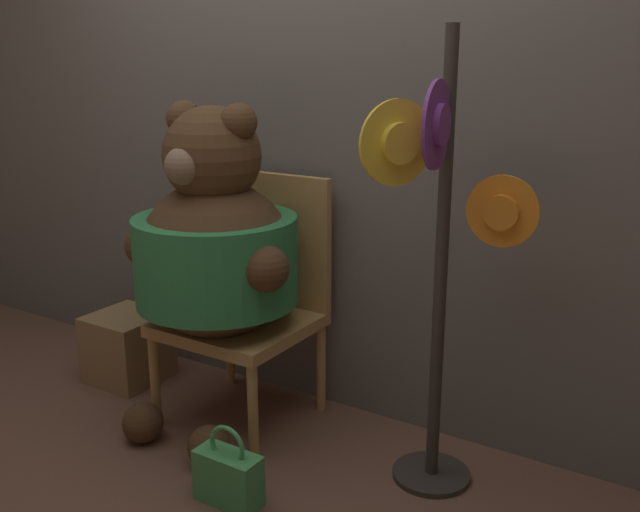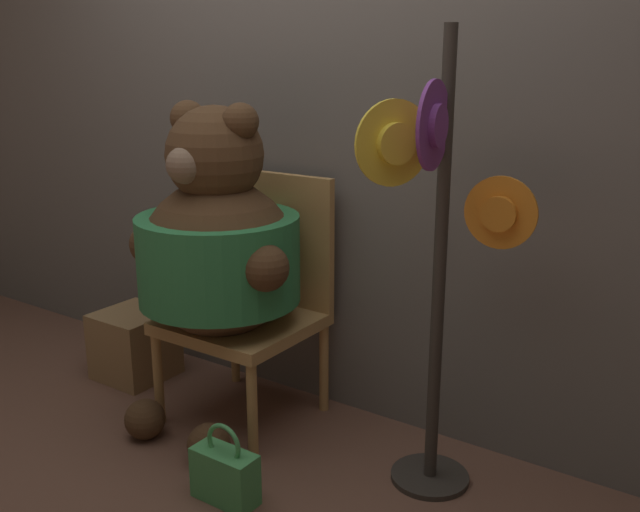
{
  "view_description": "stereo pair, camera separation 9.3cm",
  "coord_description": "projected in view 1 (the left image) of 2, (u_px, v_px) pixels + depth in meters",
  "views": [
    {
      "loc": [
        1.57,
        -1.93,
        1.47
      ],
      "look_at": [
        0.25,
        0.16,
        0.78
      ],
      "focal_mm": 40.0,
      "sensor_mm": 36.0,
      "label": 1
    },
    {
      "loc": [
        1.64,
        -1.88,
        1.47
      ],
      "look_at": [
        0.25,
        0.16,
        0.78
      ],
      "focal_mm": 40.0,
      "sensor_mm": 36.0,
      "label": 2
    }
  ],
  "objects": [
    {
      "name": "hat_display_rack",
      "position": [
        439.0,
        251.0,
        2.3
      ],
      "size": [
        0.47,
        0.43,
        1.57
      ],
      "color": "#332D28",
      "rests_on": "ground_plane"
    },
    {
      "name": "ground_plane",
      "position": [
        244.0,
        447.0,
        2.77
      ],
      "size": [
        14.0,
        14.0,
        0.0
      ],
      "primitive_type": "plane",
      "color": "brown"
    },
    {
      "name": "wooden_crate",
      "position": [
        128.0,
        347.0,
        3.33
      ],
      "size": [
        0.32,
        0.32,
        0.32
      ],
      "color": "#937047",
      "rests_on": "ground_plane"
    },
    {
      "name": "handbag_on_ground",
      "position": [
        228.0,
        476.0,
        2.41
      ],
      "size": [
        0.23,
        0.11,
        0.29
      ],
      "color": "#479E56",
      "rests_on": "ground_plane"
    },
    {
      "name": "chair",
      "position": [
        252.0,
        294.0,
        2.95
      ],
      "size": [
        0.56,
        0.53,
        1.0
      ],
      "color": "#B2844C",
      "rests_on": "ground_plane"
    },
    {
      "name": "teddy_bear",
      "position": [
        215.0,
        249.0,
        2.75
      ],
      "size": [
        0.77,
        0.68,
        1.31
      ],
      "color": "#4C331E",
      "rests_on": "ground_plane"
    },
    {
      "name": "wall_back",
      "position": [
        321.0,
        85.0,
        2.86
      ],
      "size": [
        8.0,
        0.1,
        2.71
      ],
      "color": "#66605B",
      "rests_on": "ground_plane"
    }
  ]
}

